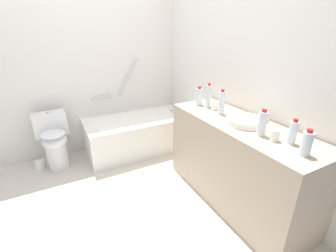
{
  "coord_description": "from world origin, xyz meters",
  "views": [
    {
      "loc": [
        -0.37,
        -1.88,
        1.62
      ],
      "look_at": [
        0.69,
        0.14,
        0.66
      ],
      "focal_mm": 24.44,
      "sensor_mm": 36.0,
      "label": 1
    }
  ],
  "objects_px": {
    "sink_faucet": "(261,117)",
    "drinking_glass_1": "(275,135)",
    "water_bottle_4": "(307,143)",
    "water_bottle_1": "(293,132)",
    "water_bottle_0": "(199,97)",
    "water_bottle_3": "(222,103)",
    "toilet": "(54,140)",
    "water_bottle_2": "(208,96)",
    "toilet_paper_roll": "(40,165)",
    "sink_basin": "(245,121)",
    "drinking_glass_0": "(214,105)",
    "bathtub": "(139,132)",
    "water_bottle_5": "(262,123)"
  },
  "relations": [
    {
      "from": "water_bottle_2",
      "to": "drinking_glass_0",
      "type": "height_order",
      "value": "water_bottle_2"
    },
    {
      "from": "sink_faucet",
      "to": "water_bottle_1",
      "type": "relative_size",
      "value": 0.79
    },
    {
      "from": "water_bottle_1",
      "to": "water_bottle_4",
      "type": "bearing_deg",
      "value": -116.01
    },
    {
      "from": "toilet",
      "to": "drinking_glass_1",
      "type": "height_order",
      "value": "drinking_glass_1"
    },
    {
      "from": "sink_faucet",
      "to": "water_bottle_1",
      "type": "distance_m",
      "value": 0.47
    },
    {
      "from": "bathtub",
      "to": "drinking_glass_0",
      "type": "bearing_deg",
      "value": -65.72
    },
    {
      "from": "sink_faucet",
      "to": "drinking_glass_1",
      "type": "height_order",
      "value": "drinking_glass_1"
    },
    {
      "from": "bathtub",
      "to": "toilet_paper_roll",
      "type": "bearing_deg",
      "value": 176.22
    },
    {
      "from": "toilet",
      "to": "water_bottle_5",
      "type": "relative_size",
      "value": 3.23
    },
    {
      "from": "water_bottle_0",
      "to": "toilet_paper_roll",
      "type": "relative_size",
      "value": 1.88
    },
    {
      "from": "water_bottle_5",
      "to": "drinking_glass_1",
      "type": "height_order",
      "value": "water_bottle_5"
    },
    {
      "from": "water_bottle_0",
      "to": "water_bottle_1",
      "type": "height_order",
      "value": "water_bottle_0"
    },
    {
      "from": "water_bottle_2",
      "to": "drinking_glass_0",
      "type": "distance_m",
      "value": 0.12
    },
    {
      "from": "water_bottle_0",
      "to": "water_bottle_3",
      "type": "relative_size",
      "value": 0.83
    },
    {
      "from": "sink_basin",
      "to": "water_bottle_0",
      "type": "relative_size",
      "value": 1.6
    },
    {
      "from": "water_bottle_0",
      "to": "water_bottle_1",
      "type": "bearing_deg",
      "value": -86.81
    },
    {
      "from": "toilet",
      "to": "toilet_paper_roll",
      "type": "distance_m",
      "value": 0.38
    },
    {
      "from": "bathtub",
      "to": "toilet_paper_roll",
      "type": "height_order",
      "value": "bathtub"
    },
    {
      "from": "drinking_glass_0",
      "to": "drinking_glass_1",
      "type": "distance_m",
      "value": 0.8
    },
    {
      "from": "water_bottle_1",
      "to": "drinking_glass_0",
      "type": "relative_size",
      "value": 2.17
    },
    {
      "from": "water_bottle_2",
      "to": "water_bottle_5",
      "type": "xyz_separation_m",
      "value": [
        -0.06,
        -0.78,
        -0.02
      ]
    },
    {
      "from": "water_bottle_3",
      "to": "toilet_paper_roll",
      "type": "xyz_separation_m",
      "value": [
        -1.75,
        1.28,
        -0.91
      ]
    },
    {
      "from": "water_bottle_0",
      "to": "toilet",
      "type": "bearing_deg",
      "value": 149.61
    },
    {
      "from": "water_bottle_5",
      "to": "toilet_paper_roll",
      "type": "distance_m",
      "value": 2.65
    },
    {
      "from": "toilet",
      "to": "water_bottle_4",
      "type": "bearing_deg",
      "value": 32.22
    },
    {
      "from": "sink_basin",
      "to": "drinking_glass_0",
      "type": "height_order",
      "value": "drinking_glass_0"
    },
    {
      "from": "water_bottle_1",
      "to": "water_bottle_5",
      "type": "xyz_separation_m",
      "value": [
        -0.08,
        0.21,
        0.01
      ]
    },
    {
      "from": "drinking_glass_0",
      "to": "drinking_glass_1",
      "type": "height_order",
      "value": "same"
    },
    {
      "from": "water_bottle_5",
      "to": "drinking_glass_1",
      "type": "bearing_deg",
      "value": -83.99
    },
    {
      "from": "bathtub",
      "to": "water_bottle_0",
      "type": "distance_m",
      "value": 1.17
    },
    {
      "from": "water_bottle_4",
      "to": "drinking_glass_0",
      "type": "relative_size",
      "value": 2.1
    },
    {
      "from": "water_bottle_0",
      "to": "drinking_glass_1",
      "type": "xyz_separation_m",
      "value": [
        -0.01,
        -1.01,
        -0.05
      ]
    },
    {
      "from": "sink_basin",
      "to": "water_bottle_2",
      "type": "xyz_separation_m",
      "value": [
        0.0,
        0.55,
        0.09
      ]
    },
    {
      "from": "water_bottle_4",
      "to": "water_bottle_1",
      "type": "bearing_deg",
      "value": 63.99
    },
    {
      "from": "water_bottle_3",
      "to": "drinking_glass_0",
      "type": "relative_size",
      "value": 2.8
    },
    {
      "from": "water_bottle_0",
      "to": "water_bottle_1",
      "type": "xyz_separation_m",
      "value": [
        0.06,
        -1.1,
        -0.01
      ]
    },
    {
      "from": "sink_faucet",
      "to": "water_bottle_2",
      "type": "xyz_separation_m",
      "value": [
        -0.19,
        0.55,
        0.09
      ]
    },
    {
      "from": "water_bottle_2",
      "to": "water_bottle_3",
      "type": "relative_size",
      "value": 1.05
    },
    {
      "from": "water_bottle_1",
      "to": "drinking_glass_1",
      "type": "bearing_deg",
      "value": 128.57
    },
    {
      "from": "water_bottle_4",
      "to": "water_bottle_5",
      "type": "xyz_separation_m",
      "value": [
        -0.01,
        0.36,
        0.01
      ]
    },
    {
      "from": "water_bottle_1",
      "to": "water_bottle_3",
      "type": "xyz_separation_m",
      "value": [
        -0.04,
        0.75,
        0.03
      ]
    },
    {
      "from": "water_bottle_2",
      "to": "sink_basin",
      "type": "bearing_deg",
      "value": -90.16
    },
    {
      "from": "toilet_paper_roll",
      "to": "bathtub",
      "type": "bearing_deg",
      "value": -3.78
    },
    {
      "from": "water_bottle_3",
      "to": "drinking_glass_1",
      "type": "distance_m",
      "value": 0.67
    },
    {
      "from": "water_bottle_4",
      "to": "water_bottle_5",
      "type": "height_order",
      "value": "water_bottle_5"
    },
    {
      "from": "water_bottle_3",
      "to": "water_bottle_4",
      "type": "distance_m",
      "value": 0.9
    },
    {
      "from": "sink_basin",
      "to": "water_bottle_4",
      "type": "bearing_deg",
      "value": -95.09
    },
    {
      "from": "toilet",
      "to": "toilet_paper_roll",
      "type": "relative_size",
      "value": 6.35
    },
    {
      "from": "water_bottle_4",
      "to": "toilet",
      "type": "bearing_deg",
      "value": 125.07
    },
    {
      "from": "toilet",
      "to": "sink_basin",
      "type": "height_order",
      "value": "sink_basin"
    }
  ]
}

